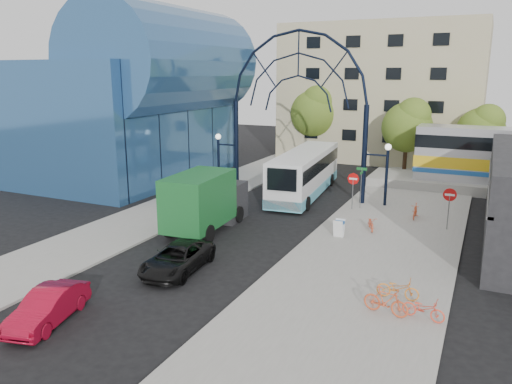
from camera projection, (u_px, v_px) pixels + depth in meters
The scene contains 22 objects.
ground at pixel (198, 258), 25.16m from camera, with size 120.00×120.00×0.00m, color black.
sidewalk_east at pixel (374, 255), 25.37m from camera, with size 8.00×56.00×0.12m, color gray.
plaza_west at pixel (161, 213), 33.11m from camera, with size 5.00×50.00×0.12m, color gray.
gateway_arch at pixel (298, 81), 35.48m from camera, with size 13.64×0.44×12.10m.
stop_sign at pixel (353, 182), 33.27m from camera, with size 0.80×0.07×2.50m.
do_not_enter_sign at pixel (449, 199), 28.96m from camera, with size 0.76×0.07×2.48m.
street_name_sign at pixel (361, 179), 33.61m from camera, with size 0.70×0.70×2.80m.
sandwich_board at pixel (339, 226), 27.94m from camera, with size 0.55×0.61×0.99m.
transit_hall at pixel (135, 101), 43.11m from camera, with size 16.50×18.00×14.50m.
apartment_block at pixel (384, 93), 53.48m from camera, with size 20.00×12.10×14.00m.
tree_north_a at pixel (409, 124), 44.38m from camera, with size 4.48×4.48×7.00m.
tree_north_b at pixel (316, 110), 51.87m from camera, with size 5.12×5.12×8.00m.
tree_north_c at pixel (482, 129), 43.74m from camera, with size 4.16×4.16×6.50m.
city_bus at pixel (305, 172), 37.84m from camera, with size 3.78×12.29×3.32m.
green_truck at pixel (206, 201), 29.45m from camera, with size 3.06×7.11×3.51m.
black_suv at pixel (177, 258), 23.38m from camera, with size 2.11×4.58×1.27m, color black.
red_sedan at pixel (48, 307), 18.58m from camera, with size 1.35×3.86×1.27m, color maroon.
bike_near_a at pixel (371, 223), 29.20m from camera, with size 0.54×1.54×0.81m, color #DB4D2B.
bike_near_b at pixel (415, 211), 31.50m from camera, with size 0.45×1.58×0.95m, color #E9582E.
bike_far_a at pixel (398, 288), 20.31m from camera, with size 0.60×1.71×0.90m, color orange.
bike_far_b at pixel (386, 301), 18.99m from camera, with size 0.50×1.78×1.07m, color #D3512A.
bike_far_c at pixel (424, 309), 18.63m from camera, with size 0.56×1.60×0.84m, color #FB4C32.
Camera 1 is at (12.72, -20.19, 9.15)m, focal length 35.00 mm.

